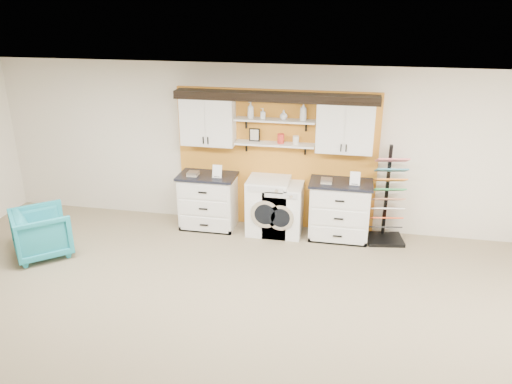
% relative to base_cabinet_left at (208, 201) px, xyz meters
% --- Properties ---
extents(floor, '(10.00, 10.00, 0.00)m').
position_rel_base_cabinet_left_xyz_m(floor, '(1.13, -3.64, -0.48)').
color(floor, '#86755A').
rests_on(floor, ground).
extents(ceiling, '(10.00, 10.00, 0.00)m').
position_rel_base_cabinet_left_xyz_m(ceiling, '(1.13, -3.64, 2.32)').
color(ceiling, white).
rests_on(ceiling, wall_back).
extents(wall_back, '(10.00, 0.00, 10.00)m').
position_rel_base_cabinet_left_xyz_m(wall_back, '(1.13, 0.36, 0.92)').
color(wall_back, beige).
rests_on(wall_back, floor).
extents(accent_panel, '(3.40, 0.07, 2.40)m').
position_rel_base_cabinet_left_xyz_m(accent_panel, '(1.13, 0.32, 0.72)').
color(accent_panel, orange).
rests_on(accent_panel, wall_back).
extents(upper_cabinet_left, '(0.90, 0.35, 0.84)m').
position_rel_base_cabinet_left_xyz_m(upper_cabinet_left, '(-0.00, 0.15, 1.40)').
color(upper_cabinet_left, white).
rests_on(upper_cabinet_left, wall_back).
extents(upper_cabinet_right, '(0.90, 0.35, 0.84)m').
position_rel_base_cabinet_left_xyz_m(upper_cabinet_right, '(2.26, 0.15, 1.40)').
color(upper_cabinet_right, white).
rests_on(upper_cabinet_right, wall_back).
extents(shelf_lower, '(1.32, 0.28, 0.03)m').
position_rel_base_cabinet_left_xyz_m(shelf_lower, '(1.13, 0.16, 1.05)').
color(shelf_lower, white).
rests_on(shelf_lower, wall_back).
extents(shelf_upper, '(1.32, 0.28, 0.03)m').
position_rel_base_cabinet_left_xyz_m(shelf_upper, '(1.13, 0.16, 1.45)').
color(shelf_upper, white).
rests_on(shelf_upper, wall_back).
extents(crown_molding, '(3.30, 0.41, 0.13)m').
position_rel_base_cabinet_left_xyz_m(crown_molding, '(1.13, 0.17, 1.84)').
color(crown_molding, black).
rests_on(crown_molding, wall_back).
extents(picture_frame, '(0.18, 0.02, 0.22)m').
position_rel_base_cabinet_left_xyz_m(picture_frame, '(0.78, 0.21, 1.17)').
color(picture_frame, black).
rests_on(picture_frame, shelf_lower).
extents(canister_red, '(0.11, 0.11, 0.16)m').
position_rel_base_cabinet_left_xyz_m(canister_red, '(1.23, 0.16, 1.14)').
color(canister_red, red).
rests_on(canister_red, shelf_lower).
extents(canister_cream, '(0.10, 0.10, 0.14)m').
position_rel_base_cabinet_left_xyz_m(canister_cream, '(1.48, 0.16, 1.13)').
color(canister_cream, silver).
rests_on(canister_cream, shelf_lower).
extents(base_cabinet_left, '(0.99, 0.66, 0.97)m').
position_rel_base_cabinet_left_xyz_m(base_cabinet_left, '(0.00, 0.00, 0.00)').
color(base_cabinet_left, white).
rests_on(base_cabinet_left, floor).
extents(base_cabinet_right, '(1.02, 0.66, 1.00)m').
position_rel_base_cabinet_left_xyz_m(base_cabinet_right, '(2.26, -0.00, 0.02)').
color(base_cabinet_right, white).
rests_on(base_cabinet_right, floor).
extents(washer, '(0.69, 0.71, 0.97)m').
position_rel_base_cabinet_left_xyz_m(washer, '(1.06, -0.00, 0.00)').
color(washer, white).
rests_on(washer, floor).
extents(dryer, '(0.63, 0.71, 0.88)m').
position_rel_base_cabinet_left_xyz_m(dryer, '(1.32, -0.00, -0.04)').
color(dryer, white).
rests_on(dryer, floor).
extents(sample_rack, '(0.65, 0.57, 1.61)m').
position_rel_base_cabinet_left_xyz_m(sample_rack, '(3.03, 0.03, 0.04)').
color(sample_rack, black).
rests_on(sample_rack, floor).
extents(armchair, '(1.14, 1.14, 0.75)m').
position_rel_base_cabinet_left_xyz_m(armchair, '(-2.26, -1.50, -0.11)').
color(armchair, teal).
rests_on(armchair, floor).
extents(soap_bottle_a, '(0.15, 0.15, 0.27)m').
position_rel_base_cabinet_left_xyz_m(soap_bottle_a, '(0.73, 0.16, 1.60)').
color(soap_bottle_a, silver).
rests_on(soap_bottle_a, shelf_upper).
extents(soap_bottle_b, '(0.10, 0.09, 0.17)m').
position_rel_base_cabinet_left_xyz_m(soap_bottle_b, '(0.93, 0.16, 1.55)').
color(soap_bottle_b, silver).
rests_on(soap_bottle_b, shelf_upper).
extents(soap_bottle_c, '(0.17, 0.17, 0.16)m').
position_rel_base_cabinet_left_xyz_m(soap_bottle_c, '(1.27, 0.16, 1.54)').
color(soap_bottle_c, silver).
rests_on(soap_bottle_c, shelf_upper).
extents(soap_bottle_d, '(0.13, 0.13, 0.29)m').
position_rel_base_cabinet_left_xyz_m(soap_bottle_d, '(1.59, 0.16, 1.61)').
color(soap_bottle_d, silver).
rests_on(soap_bottle_d, shelf_upper).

